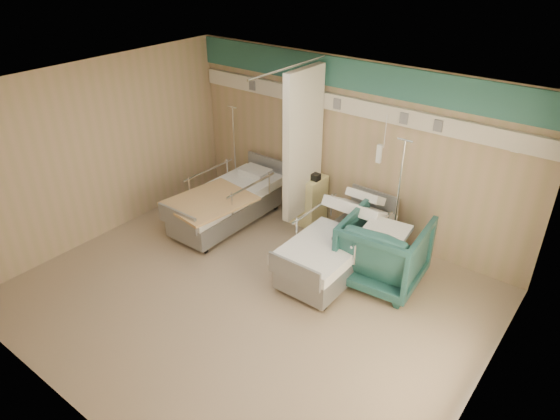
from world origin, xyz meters
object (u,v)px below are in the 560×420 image
Objects in this scene: bed_left at (226,207)px; bedside_cabinet at (308,199)px; bed_right at (337,251)px; iv_stand_right at (393,235)px; visitor_armchair at (384,251)px; iv_stand_left at (236,181)px.

bedside_cabinet is (1.05, 0.90, 0.11)m from bed_left.
bed_left is 1.39m from bedside_cabinet.
iv_stand_right reaches higher than bed_right.
visitor_armchair is 0.64m from iv_stand_right.
bed_left is at bearing -164.02° from iv_stand_right.
bed_right is 2.54× the size of bedside_cabinet.
visitor_armchair is at bearing 3.28° from bed_left.
iv_stand_right reaches higher than bed_left.
visitor_armchair is (1.80, -0.74, 0.08)m from bedside_cabinet.
iv_stand_right reaches higher than bedside_cabinet.
visitor_armchair is at bearing 14.10° from bed_right.
iv_stand_left reaches higher than bedside_cabinet.
iv_stand_left is (-1.53, -0.13, -0.06)m from bedside_cabinet.
visitor_armchair reaches higher than bed_right.
iv_stand_right is (2.70, 0.77, 0.08)m from bed_left.
iv_stand_right is at bearing 57.10° from bed_right.
bed_right is at bearing 9.10° from visitor_armchair.
iv_stand_right is 1.09× the size of iv_stand_left.
visitor_armchair is (0.65, 0.16, 0.19)m from bed_right.
visitor_armchair reaches higher than bed_left.
bedside_cabinet is at bearing 141.95° from bed_right.
bed_left is 2.81m from iv_stand_right.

